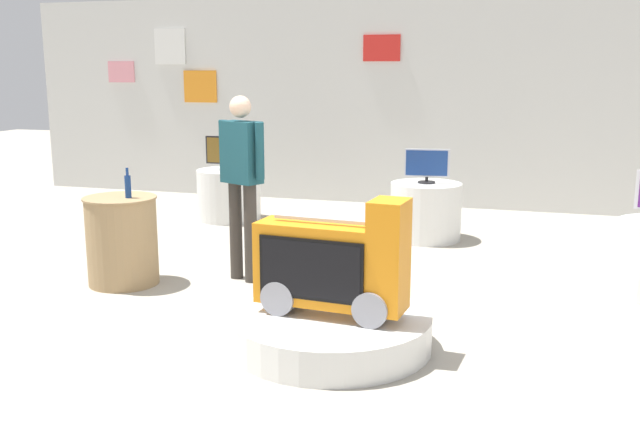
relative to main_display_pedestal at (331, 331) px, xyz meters
The scene contains 11 objects.
ground_plane 0.45m from the main_display_pedestal, 118.72° to the left, with size 30.00×30.00×0.00m, color #A8A091.
back_wall_display 5.91m from the main_display_pedestal, 92.17° to the left, with size 12.75×0.13×3.01m.
main_display_pedestal is the anchor object (origin of this frame).
novelty_firetruck_tv 0.47m from the main_display_pedestal, 22.65° to the right, with size 1.10×0.45×0.86m.
display_pedestal_center_rear 3.60m from the main_display_pedestal, 88.08° to the left, with size 0.83×0.83×0.67m, color silver.
tv_on_center_rear 3.67m from the main_display_pedestal, 88.09° to the left, with size 0.52×0.20×0.40m.
display_pedestal_right_rear 4.72m from the main_display_pedestal, 122.74° to the left, with size 0.83×0.83×0.67m, color silver.
tv_on_right_rear 4.78m from the main_display_pedestal, 122.77° to the left, with size 0.60×0.21×0.44m.
side_table_round 2.50m from the main_display_pedestal, 157.20° to the left, with size 0.67×0.67×0.82m.
bottle_on_side_table 2.52m from the main_display_pedestal, 156.58° to the left, with size 0.06×0.06×0.27m.
shopper_browsing_near_truck 2.09m from the main_display_pedestal, 132.03° to the left, with size 0.52×0.34×1.73m.
Camera 1 is at (1.58, -5.15, 1.97)m, focal length 40.85 mm.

